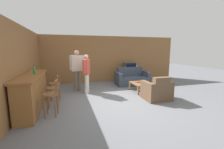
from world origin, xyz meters
The scene contains 17 objects.
ground_plane centered at (0.00, 0.00, 0.00)m, with size 24.00×24.00×0.00m, color slate.
wall_back centered at (0.00, 3.62, 1.30)m, with size 9.40×0.08×2.60m.
wall_left centered at (-3.17, 1.31, 1.30)m, with size 0.08×8.62×2.60m.
bar_counter centered at (-2.84, 0.14, 0.54)m, with size 0.55×2.50×1.08m.
bar_chair_near centered at (-2.24, -0.55, 0.55)m, with size 0.45×0.45×1.02m.
bar_chair_mid centered at (-2.24, 0.13, 0.55)m, with size 0.42×0.42×1.02m.
bar_chair_far centered at (-2.24, 0.85, 0.55)m, with size 0.48×0.48×1.02m.
couch_far centered at (1.45, 2.34, 0.32)m, with size 1.71×0.84×0.91m.
armchair_near centered at (1.35, -0.16, 0.32)m, with size 0.93×0.80×0.88m.
coffee_table centered at (1.21, 0.98, 0.33)m, with size 0.61×0.95×0.39m.
tv_unit centered at (1.70, 3.23, 0.28)m, with size 1.07×0.51×0.55m.
tv centered at (1.70, 3.22, 0.83)m, with size 0.68×0.42×0.55m.
bottle centered at (-2.77, 0.29, 1.21)m, with size 0.08×0.08×0.28m.
book_on_table centered at (1.20, 1.11, 0.41)m, with size 0.20×0.17×0.03m.
table_lamp centered at (2.10, 3.23, 0.90)m, with size 0.23×0.23×0.48m.
person_by_window centered at (-1.36, 2.00, 1.02)m, with size 0.62×0.21×1.80m.
person_by_counter centered at (-1.02, 1.45, 0.92)m, with size 0.35×0.52×1.64m.
Camera 1 is at (-1.76, -4.81, 1.82)m, focal length 24.00 mm.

